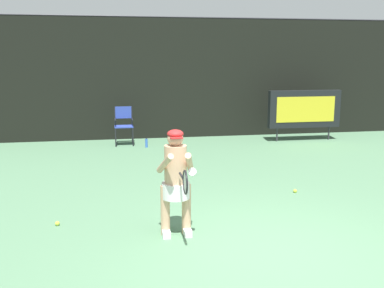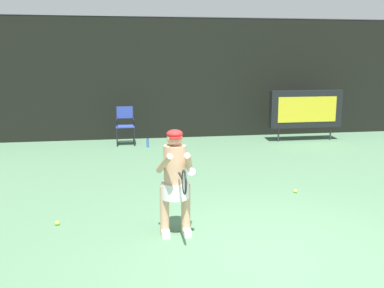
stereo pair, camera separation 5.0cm
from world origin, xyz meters
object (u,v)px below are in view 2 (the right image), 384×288
at_px(umpire_chair, 125,123).
at_px(tennis_ball_spare, 57,223).
at_px(scoreboard, 306,109).
at_px(tennis_ball_loose, 295,191).
at_px(water_bottle, 148,143).
at_px(tennis_racket, 184,182).
at_px(tennis_player, 175,178).

bearing_deg(umpire_chair, tennis_ball_spare, -100.65).
bearing_deg(scoreboard, tennis_ball_loose, -115.43).
xyz_separation_m(scoreboard, water_bottle, (-4.71, -0.22, -0.82)).
bearing_deg(water_bottle, umpire_chair, 139.55).
xyz_separation_m(umpire_chair, tennis_ball_spare, (-1.14, -6.07, -0.58)).
bearing_deg(scoreboard, tennis_racket, -123.95).
bearing_deg(water_bottle, tennis_ball_loose, -62.77).
height_order(water_bottle, tennis_player, tennis_player).
xyz_separation_m(umpire_chair, water_bottle, (0.60, -0.51, -0.50)).
height_order(scoreboard, tennis_ball_spare, scoreboard).
relative_size(water_bottle, tennis_racket, 0.44).
bearing_deg(tennis_racket, tennis_ball_spare, 144.43).
relative_size(scoreboard, umpire_chair, 2.04).
xyz_separation_m(scoreboard, tennis_ball_loose, (-2.32, -4.87, -0.91)).
bearing_deg(tennis_ball_spare, water_bottle, 72.65).
bearing_deg(tennis_racket, tennis_ball_loose, 41.50).
bearing_deg(water_bottle, scoreboard, 2.65).
height_order(umpire_chair, water_bottle, umpire_chair).
bearing_deg(tennis_ball_loose, tennis_player, -147.76).
xyz_separation_m(scoreboard, tennis_player, (-4.75, -6.41, -0.13)).
distance_m(tennis_player, tennis_racket, 0.62).
xyz_separation_m(water_bottle, tennis_ball_loose, (2.39, -4.65, -0.09)).
height_order(tennis_ball_loose, tennis_ball_spare, same).
relative_size(scoreboard, tennis_ball_loose, 32.35).
xyz_separation_m(scoreboard, tennis_ball_spare, (-6.45, -5.78, -0.91)).
relative_size(umpire_chair, water_bottle, 4.08).
height_order(scoreboard, tennis_racket, scoreboard).
bearing_deg(tennis_ball_loose, tennis_racket, -138.32).
distance_m(tennis_player, tennis_ball_spare, 1.97).
distance_m(scoreboard, tennis_ball_spare, 8.71).
distance_m(umpire_chair, water_bottle, 0.93).
height_order(tennis_player, tennis_ball_loose, tennis_player).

